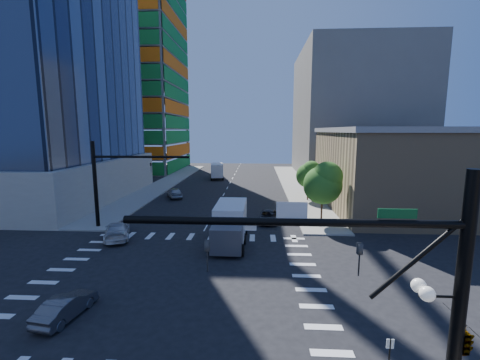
{
  "coord_description": "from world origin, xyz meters",
  "views": [
    {
      "loc": [
        5.51,
        -20.65,
        10.2
      ],
      "look_at": [
        3.88,
        8.0,
        5.78
      ],
      "focal_mm": 24.0,
      "sensor_mm": 36.0,
      "label": 1
    }
  ],
  "objects": [
    {
      "name": "ground",
      "position": [
        0.0,
        0.0,
        0.0
      ],
      "size": [
        160.0,
        160.0,
        0.0
      ],
      "primitive_type": "plane",
      "color": "black",
      "rests_on": "ground"
    },
    {
      "name": "box_truck_near",
      "position": [
        3.0,
        7.0,
        1.58
      ],
      "size": [
        2.98,
        6.82,
        3.56
      ],
      "rotation": [
        0.0,
        0.0,
        -0.01
      ],
      "color": "black",
      "rests_on": "ground"
    },
    {
      "name": "sidewalk_ne",
      "position": [
        12.5,
        40.0,
        0.07
      ],
      "size": [
        5.0,
        60.0,
        0.15
      ],
      "primitive_type": "cube",
      "color": "gray",
      "rests_on": "ground"
    },
    {
      "name": "signal_mast_se",
      "position": [
        10.6,
        -11.5,
        5.01
      ],
      "size": [
        10.51,
        2.48,
        9.0
      ],
      "color": "black",
      "rests_on": "sidewalk_se"
    },
    {
      "name": "tree_north",
      "position": [
        12.93,
        25.9,
        3.99
      ],
      "size": [
        3.54,
        3.52,
        5.78
      ],
      "color": "#382316",
      "rests_on": "sidewalk_ne"
    },
    {
      "name": "car_sb_cross",
      "position": [
        -4.97,
        -4.88,
        0.64
      ],
      "size": [
        1.91,
        4.02,
        1.27
      ],
      "primitive_type": "imported",
      "rotation": [
        0.0,
        0.0,
        2.99
      ],
      "color": "#4A494E",
      "rests_on": "ground"
    },
    {
      "name": "construction_building",
      "position": [
        -27.41,
        61.93,
        24.61
      ],
      "size": [
        25.16,
        34.5,
        70.6
      ],
      "color": "slate",
      "rests_on": "ground"
    },
    {
      "name": "box_truck_far",
      "position": [
        -3.35,
        47.28,
        1.46
      ],
      "size": [
        3.55,
        6.6,
        3.3
      ],
      "rotation": [
        0.0,
        0.0,
        3.29
      ],
      "color": "black",
      "rests_on": "ground"
    },
    {
      "name": "tree_south",
      "position": [
        12.63,
        13.9,
        4.69
      ],
      "size": [
        4.16,
        4.16,
        6.82
      ],
      "color": "#382316",
      "rests_on": "sidewalk_ne"
    },
    {
      "name": "car_nb_far",
      "position": [
        6.73,
        14.48,
        0.64
      ],
      "size": [
        2.65,
        4.79,
        1.27
      ],
      "primitive_type": "imported",
      "rotation": [
        0.0,
        0.0,
        -0.12
      ],
      "color": "black",
      "rests_on": "ground"
    },
    {
      "name": "sidewalk_nw",
      "position": [
        -12.5,
        40.0,
        0.07
      ],
      "size": [
        5.0,
        60.0,
        0.15
      ],
      "primitive_type": "cube",
      "color": "gray",
      "rests_on": "ground"
    },
    {
      "name": "no_parking_sign",
      "position": [
        10.7,
        -9.0,
        1.38
      ],
      "size": [
        0.3,
        0.06,
        2.2
      ],
      "color": "black",
      "rests_on": "ground"
    },
    {
      "name": "car_sb_mid",
      "position": [
        -7.28,
        26.98,
        0.8
      ],
      "size": [
        3.7,
        5.08,
        1.61
      ],
      "primitive_type": "imported",
      "rotation": [
        0.0,
        0.0,
        3.57
      ],
      "color": "#94959B",
      "rests_on": "ground"
    },
    {
      "name": "car_sb_near",
      "position": [
        -7.9,
        8.14,
        0.78
      ],
      "size": [
        3.96,
        5.79,
        1.56
      ],
      "primitive_type": "imported",
      "rotation": [
        0.0,
        0.0,
        3.51
      ],
      "color": "silver",
      "rests_on": "ground"
    },
    {
      "name": "road_markings",
      "position": [
        0.0,
        0.0,
        0.01
      ],
      "size": [
        20.0,
        20.0,
        0.01
      ],
      "primitive_type": "cube",
      "color": "silver",
      "rests_on": "ground"
    },
    {
      "name": "bg_building_ne",
      "position": [
        27.0,
        55.0,
        14.0
      ],
      "size": [
        24.0,
        30.0,
        28.0
      ],
      "primitive_type": "cube",
      "color": "#645F5A",
      "rests_on": "ground"
    },
    {
      "name": "signal_mast_nw",
      "position": [
        -10.0,
        11.5,
        5.49
      ],
      "size": [
        10.2,
        0.4,
        9.0
      ],
      "color": "black",
      "rests_on": "sidewalk_nw"
    },
    {
      "name": "commercial_building",
      "position": [
        25.0,
        22.0,
        5.31
      ],
      "size": [
        20.5,
        22.5,
        10.6
      ],
      "color": "tan",
      "rests_on": "ground"
    }
  ]
}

